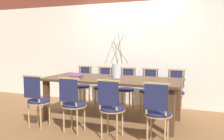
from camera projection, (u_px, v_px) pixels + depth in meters
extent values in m
plane|color=brown|center=(112.00, 120.00, 4.56)|extent=(16.00, 16.00, 0.00)
cube|color=silver|center=(134.00, 54.00, 5.68)|extent=(12.00, 0.06, 2.32)
cube|color=#4C3321|center=(112.00, 79.00, 4.48)|extent=(2.45, 1.03, 0.04)
cube|color=#4C3321|center=(47.00, 100.00, 4.55)|extent=(0.09, 0.09, 0.73)
cube|color=#4C3321|center=(172.00, 113.00, 3.73)|extent=(0.09, 0.09, 0.73)
cube|color=#4C3321|center=(70.00, 92.00, 5.32)|extent=(0.09, 0.09, 0.73)
cube|color=#4C3321|center=(178.00, 101.00, 4.50)|extent=(0.09, 0.09, 0.73)
cylinder|color=#1E234C|center=(39.00, 101.00, 4.17)|extent=(0.37, 0.37, 0.04)
cylinder|color=tan|center=(39.00, 102.00, 4.17)|extent=(0.39, 0.39, 0.01)
cylinder|color=tan|center=(38.00, 112.00, 4.35)|extent=(0.03, 0.03, 0.42)
cylinder|color=tan|center=(49.00, 113.00, 4.26)|extent=(0.03, 0.03, 0.42)
cylinder|color=tan|center=(29.00, 115.00, 4.13)|extent=(0.03, 0.03, 0.42)
cylinder|color=tan|center=(41.00, 117.00, 4.04)|extent=(0.03, 0.03, 0.42)
cylinder|color=tan|center=(26.00, 88.00, 4.05)|extent=(0.03, 0.03, 0.43)
cylinder|color=tan|center=(39.00, 89.00, 3.95)|extent=(0.03, 0.03, 0.43)
cube|color=#1E234C|center=(32.00, 87.00, 3.99)|extent=(0.31, 0.02, 0.35)
cube|color=tan|center=(32.00, 76.00, 3.98)|extent=(0.35, 0.03, 0.03)
cylinder|color=#1E234C|center=(74.00, 105.00, 3.92)|extent=(0.37, 0.37, 0.04)
cylinder|color=tan|center=(74.00, 106.00, 3.93)|extent=(0.39, 0.39, 0.01)
cylinder|color=tan|center=(72.00, 116.00, 4.10)|extent=(0.03, 0.03, 0.42)
cylinder|color=tan|center=(84.00, 117.00, 4.01)|extent=(0.03, 0.03, 0.42)
cylinder|color=tan|center=(64.00, 120.00, 3.88)|extent=(0.03, 0.03, 0.42)
cylinder|color=tan|center=(77.00, 122.00, 3.79)|extent=(0.03, 0.03, 0.42)
cylinder|color=tan|center=(61.00, 91.00, 3.80)|extent=(0.03, 0.03, 0.43)
cylinder|color=tan|center=(76.00, 92.00, 3.71)|extent=(0.03, 0.03, 0.43)
cube|color=#1E234C|center=(68.00, 90.00, 3.75)|extent=(0.31, 0.02, 0.35)
cube|color=tan|center=(68.00, 79.00, 3.73)|extent=(0.35, 0.03, 0.03)
cylinder|color=#1E234C|center=(112.00, 108.00, 3.69)|extent=(0.37, 0.37, 0.04)
cylinder|color=tan|center=(112.00, 110.00, 3.69)|extent=(0.39, 0.39, 0.01)
cylinder|color=tan|center=(108.00, 120.00, 3.87)|extent=(0.03, 0.03, 0.42)
cylinder|color=tan|center=(122.00, 122.00, 3.78)|extent=(0.03, 0.03, 0.42)
cylinder|color=tan|center=(102.00, 125.00, 3.65)|extent=(0.03, 0.03, 0.42)
cylinder|color=tan|center=(117.00, 127.00, 3.56)|extent=(0.03, 0.03, 0.42)
cylinder|color=tan|center=(100.00, 94.00, 3.57)|extent=(0.03, 0.03, 0.43)
cylinder|color=tan|center=(117.00, 96.00, 3.47)|extent=(0.03, 0.03, 0.43)
cube|color=#1E234C|center=(108.00, 94.00, 3.51)|extent=(0.31, 0.02, 0.35)
cube|color=tan|center=(108.00, 81.00, 3.50)|extent=(0.35, 0.03, 0.03)
cylinder|color=#1E234C|center=(158.00, 113.00, 3.44)|extent=(0.37, 0.37, 0.04)
cylinder|color=tan|center=(158.00, 115.00, 3.44)|extent=(0.39, 0.39, 0.01)
cylinder|color=tan|center=(151.00, 125.00, 3.62)|extent=(0.03, 0.03, 0.42)
cylinder|color=tan|center=(168.00, 128.00, 3.53)|extent=(0.03, 0.03, 0.42)
cylinder|color=tan|center=(147.00, 131.00, 3.40)|extent=(0.03, 0.03, 0.42)
cylinder|color=tan|center=(165.00, 133.00, 3.31)|extent=(0.03, 0.03, 0.42)
cylinder|color=tan|center=(146.00, 98.00, 3.32)|extent=(0.03, 0.03, 0.43)
cylinder|color=tan|center=(166.00, 100.00, 3.22)|extent=(0.03, 0.03, 0.43)
cube|color=#1E234C|center=(156.00, 97.00, 3.26)|extent=(0.31, 0.02, 0.35)
cube|color=tan|center=(156.00, 84.00, 3.25)|extent=(0.35, 0.03, 0.03)
cylinder|color=#1E234C|center=(82.00, 86.00, 5.61)|extent=(0.37, 0.37, 0.04)
cylinder|color=tan|center=(82.00, 87.00, 5.61)|extent=(0.39, 0.39, 0.01)
cylinder|color=tan|center=(84.00, 98.00, 5.48)|extent=(0.03, 0.03, 0.42)
cylinder|color=tan|center=(75.00, 97.00, 5.57)|extent=(0.03, 0.03, 0.42)
cylinder|color=tan|center=(89.00, 95.00, 5.70)|extent=(0.03, 0.03, 0.42)
cylinder|color=tan|center=(80.00, 95.00, 5.79)|extent=(0.03, 0.03, 0.42)
cylinder|color=tan|center=(90.00, 75.00, 5.68)|extent=(0.03, 0.03, 0.43)
cylinder|color=tan|center=(80.00, 75.00, 5.78)|extent=(0.03, 0.03, 0.43)
cube|color=#1E234C|center=(85.00, 74.00, 5.73)|extent=(0.31, 0.02, 0.35)
cube|color=tan|center=(85.00, 66.00, 5.71)|extent=(0.35, 0.03, 0.03)
cylinder|color=#1E234C|center=(102.00, 88.00, 5.43)|extent=(0.37, 0.37, 0.04)
cylinder|color=tan|center=(102.00, 89.00, 5.43)|extent=(0.39, 0.39, 0.01)
cylinder|color=tan|center=(105.00, 99.00, 5.30)|extent=(0.03, 0.03, 0.42)
cylinder|color=tan|center=(95.00, 99.00, 5.38)|extent=(0.03, 0.03, 0.42)
cylinder|color=tan|center=(109.00, 97.00, 5.52)|extent=(0.03, 0.03, 0.42)
cylinder|color=tan|center=(100.00, 96.00, 5.61)|extent=(0.03, 0.03, 0.42)
cylinder|color=tan|center=(110.00, 76.00, 5.50)|extent=(0.03, 0.03, 0.43)
cylinder|color=tan|center=(100.00, 76.00, 5.59)|extent=(0.03, 0.03, 0.43)
cube|color=#1E234C|center=(105.00, 75.00, 5.55)|extent=(0.31, 0.02, 0.35)
cube|color=tan|center=(105.00, 67.00, 5.53)|extent=(0.35, 0.03, 0.03)
cylinder|color=#1E234C|center=(126.00, 89.00, 5.23)|extent=(0.37, 0.37, 0.04)
cylinder|color=tan|center=(126.00, 90.00, 5.23)|extent=(0.39, 0.39, 0.01)
cylinder|color=tan|center=(129.00, 102.00, 5.10)|extent=(0.03, 0.03, 0.42)
cylinder|color=tan|center=(119.00, 101.00, 5.19)|extent=(0.03, 0.03, 0.42)
cylinder|color=tan|center=(133.00, 99.00, 5.32)|extent=(0.03, 0.03, 0.42)
cylinder|color=tan|center=(122.00, 98.00, 5.41)|extent=(0.03, 0.03, 0.42)
cylinder|color=tan|center=(134.00, 78.00, 5.30)|extent=(0.03, 0.03, 0.43)
cylinder|color=tan|center=(123.00, 77.00, 5.40)|extent=(0.03, 0.03, 0.43)
cube|color=#1E234C|center=(128.00, 76.00, 5.35)|extent=(0.31, 0.02, 0.35)
cube|color=tan|center=(128.00, 68.00, 5.33)|extent=(0.35, 0.03, 0.03)
cylinder|color=#1E234C|center=(148.00, 91.00, 5.06)|extent=(0.37, 0.37, 0.04)
cylinder|color=tan|center=(148.00, 92.00, 5.06)|extent=(0.39, 0.39, 0.01)
cylinder|color=tan|center=(153.00, 104.00, 4.93)|extent=(0.03, 0.03, 0.42)
cylinder|color=tan|center=(141.00, 103.00, 5.01)|extent=(0.03, 0.03, 0.42)
cylinder|color=tan|center=(155.00, 101.00, 5.15)|extent=(0.03, 0.03, 0.42)
cylinder|color=tan|center=(144.00, 100.00, 5.23)|extent=(0.03, 0.03, 0.42)
cylinder|color=tan|center=(156.00, 79.00, 5.13)|extent=(0.03, 0.03, 0.43)
cylinder|color=tan|center=(144.00, 78.00, 5.22)|extent=(0.03, 0.03, 0.43)
cube|color=#1E234C|center=(150.00, 77.00, 5.18)|extent=(0.31, 0.02, 0.35)
cube|color=tan|center=(150.00, 69.00, 5.15)|extent=(0.35, 0.03, 0.03)
cylinder|color=#1E234C|center=(175.00, 93.00, 4.86)|extent=(0.37, 0.37, 0.04)
cylinder|color=tan|center=(175.00, 94.00, 4.87)|extent=(0.39, 0.39, 0.01)
cylinder|color=tan|center=(180.00, 106.00, 4.73)|extent=(0.03, 0.03, 0.42)
cylinder|color=tan|center=(167.00, 105.00, 4.82)|extent=(0.03, 0.03, 0.42)
cylinder|color=tan|center=(181.00, 103.00, 4.95)|extent=(0.03, 0.03, 0.42)
cylinder|color=tan|center=(169.00, 102.00, 5.04)|extent=(0.03, 0.03, 0.42)
cylinder|color=tan|center=(183.00, 80.00, 4.94)|extent=(0.03, 0.03, 0.43)
cylinder|color=tan|center=(170.00, 79.00, 5.03)|extent=(0.03, 0.03, 0.43)
cube|color=#1E234C|center=(176.00, 79.00, 4.99)|extent=(0.31, 0.02, 0.35)
cube|color=tan|center=(176.00, 70.00, 4.96)|extent=(0.35, 0.03, 0.03)
cylinder|color=#B2BCC1|center=(116.00, 71.00, 4.53)|extent=(0.15, 0.15, 0.26)
cylinder|color=brown|center=(120.00, 48.00, 4.45)|extent=(0.03, 0.16, 0.54)
cylinder|color=brown|center=(109.00, 52.00, 4.57)|extent=(0.05, 0.30, 0.41)
cylinder|color=brown|center=(117.00, 49.00, 4.60)|extent=(0.23, 0.06, 0.51)
cylinder|color=brown|center=(115.00, 53.00, 4.44)|extent=(0.14, 0.03, 0.39)
cylinder|color=brown|center=(120.00, 53.00, 4.45)|extent=(0.06, 0.16, 0.37)
cylinder|color=brown|center=(121.00, 53.00, 4.36)|extent=(0.21, 0.25, 0.39)
cylinder|color=brown|center=(116.00, 50.00, 4.45)|extent=(0.08, 0.02, 0.49)
cube|color=#1E6B4C|center=(76.00, 77.00, 4.58)|extent=(0.19, 0.19, 0.02)
cube|color=#842D8C|center=(76.00, 76.00, 4.57)|extent=(0.19, 0.18, 0.01)
cube|color=#842D8C|center=(76.00, 75.00, 4.57)|extent=(0.21, 0.18, 0.01)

